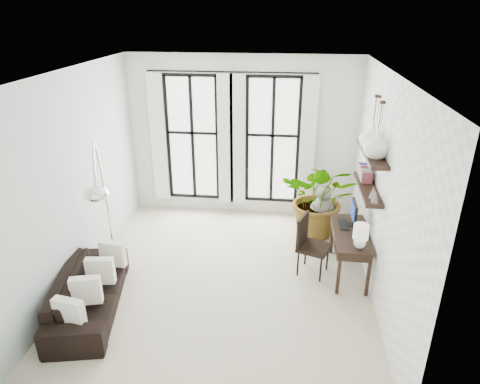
% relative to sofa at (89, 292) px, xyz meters
% --- Properties ---
extents(floor, '(5.00, 5.00, 0.00)m').
position_rel_sofa_xyz_m(floor, '(1.80, 0.97, -0.29)').
color(floor, beige).
rests_on(floor, ground).
extents(ceiling, '(5.00, 5.00, 0.00)m').
position_rel_sofa_xyz_m(ceiling, '(1.80, 0.97, 2.91)').
color(ceiling, white).
rests_on(ceiling, wall_back).
extents(wall_left, '(0.00, 5.00, 5.00)m').
position_rel_sofa_xyz_m(wall_left, '(-0.45, 0.97, 1.31)').
color(wall_left, '#A9BCB4').
rests_on(wall_left, floor).
extents(wall_right, '(0.00, 5.00, 5.00)m').
position_rel_sofa_xyz_m(wall_right, '(4.05, 0.97, 1.31)').
color(wall_right, white).
rests_on(wall_right, floor).
extents(wall_back, '(4.50, 0.00, 4.50)m').
position_rel_sofa_xyz_m(wall_back, '(1.80, 3.47, 1.31)').
color(wall_back, white).
rests_on(wall_back, floor).
extents(windows, '(3.26, 0.13, 2.65)m').
position_rel_sofa_xyz_m(windows, '(1.60, 3.39, 1.27)').
color(windows, white).
rests_on(windows, wall_back).
extents(wall_shelves, '(0.25, 1.30, 0.60)m').
position_rel_sofa_xyz_m(wall_shelves, '(3.91, 1.38, 1.43)').
color(wall_shelves, black).
rests_on(wall_shelves, wall_right).
extents(sofa, '(1.17, 2.13, 0.59)m').
position_rel_sofa_xyz_m(sofa, '(0.00, 0.00, 0.00)').
color(sofa, black).
rests_on(sofa, floor).
extents(throw_pillows, '(0.40, 1.52, 0.40)m').
position_rel_sofa_xyz_m(throw_pillows, '(0.10, -0.00, 0.21)').
color(throw_pillows, silver).
rests_on(throw_pillows, sofa).
extents(plant, '(1.58, 1.45, 1.49)m').
position_rel_sofa_xyz_m(plant, '(3.35, 2.61, 0.45)').
color(plant, '#2D7228').
rests_on(plant, floor).
extents(desk, '(0.54, 1.27, 1.14)m').
position_rel_sofa_xyz_m(desk, '(3.75, 1.29, 0.41)').
color(desk, black).
rests_on(desk, floor).
extents(desk_chair, '(0.60, 0.60, 0.98)m').
position_rel_sofa_xyz_m(desk_chair, '(3.10, 1.32, 0.27)').
color(desk_chair, black).
rests_on(desk_chair, floor).
extents(arc_lamp, '(0.73, 1.45, 2.34)m').
position_rel_sofa_xyz_m(arc_lamp, '(0.10, 0.60, 1.51)').
color(arc_lamp, silver).
rests_on(arc_lamp, floor).
extents(buddha, '(0.53, 0.53, 0.95)m').
position_rel_sofa_xyz_m(buddha, '(3.40, 2.65, 0.11)').
color(buddha, slate).
rests_on(buddha, floor).
extents(vase_a, '(0.37, 0.37, 0.38)m').
position_rel_sofa_xyz_m(vase_a, '(3.91, 1.10, 1.97)').
color(vase_a, white).
rests_on(vase_a, shelf_upper).
extents(vase_b, '(0.37, 0.37, 0.38)m').
position_rel_sofa_xyz_m(vase_b, '(3.91, 1.50, 1.97)').
color(vase_b, white).
rests_on(vase_b, shelf_upper).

